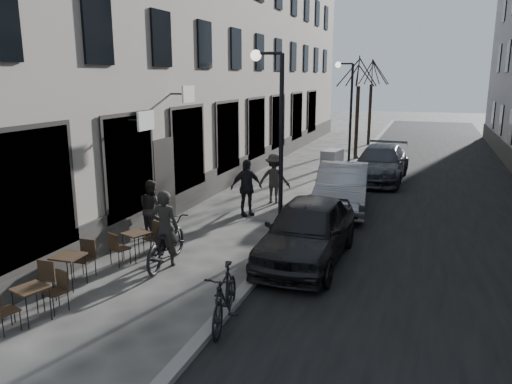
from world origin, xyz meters
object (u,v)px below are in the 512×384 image
Objects in this scene: car_mid at (342,187)px; streetlamp_near at (275,126)px; bicycle at (166,242)px; moped at (225,297)px; pedestrian_near at (152,208)px; bistro_set_b at (69,268)px; utility_cabinet at (332,170)px; pedestrian_far at (246,188)px; car_near at (307,230)px; tree_far at (372,72)px; pedestrian_mid at (274,179)px; bistro_set_a at (32,301)px; tree_near at (359,71)px; car_far at (380,163)px; bistro_set_c at (137,243)px; streetlamp_far at (348,103)px.

streetlamp_near is at bearing -112.14° from car_mid.
streetlamp_near is at bearing -135.17° from bicycle.
pedestrian_near is at bearing 123.77° from moped.
utility_cabinet is (3.56, 11.15, 0.37)m from bistro_set_b.
pedestrian_near is at bearing -165.19° from pedestrian_far.
car_near is (0.90, -7.95, -0.03)m from utility_cabinet.
car_near is 2.47× the size of moped.
tree_far is at bearing 81.21° from moped.
car_mid is (1.10, -16.97, -3.90)m from tree_far.
utility_cabinet reaches higher than bistro_set_b.
car_mid is at bearing 171.90° from pedestrian_mid.
utility_cabinet reaches higher than bistro_set_a.
bistro_set_b is (-3.36, -25.27, -4.23)m from tree_far.
moped is (0.25, -11.64, -0.25)m from utility_cabinet.
car_near is (3.14, 1.37, 0.21)m from bicycle.
bicycle reaches higher than bistro_set_b.
bistro_set_a is at bearing -94.11° from utility_cabinet.
utility_cabinet is (0.20, -14.12, -3.86)m from tree_far.
tree_near is 1.11× the size of car_far.
bistro_set_c is 4.81m from pedestrian_far.
bicycle is 4.75m from pedestrian_far.
car_mid is at bearing -95.28° from car_far.
car_mid is at bearing 73.78° from streetlamp_near.
car_mid is at bearing 83.94° from bistro_set_a.
streetlamp_near is 2.38× the size of bicycle.
tree_far reaches higher than bistro_set_a.
tree_far reaches higher than streetlamp_near.
moped is at bearing -88.22° from streetlamp_far.
bistro_set_c is at bearing -140.55° from streetlamp_near.
utility_cabinet is (3.11, 9.22, 0.39)m from bistro_set_c.
pedestrian_mid reaches higher than bistro_set_c.
streetlamp_near is at bearing 49.97° from bistro_set_b.
pedestrian_near is (-3.50, -21.60, -3.85)m from tree_far.
tree_near reaches higher than bistro_set_b.
pedestrian_far is (1.25, 8.07, 0.52)m from bistro_set_a.
bistro_set_a is 0.86× the size of pedestrian_near.
car_far is at bearing -71.69° from tree_near.
car_mid is (1.10, -10.97, -3.90)m from tree_near.
streetlamp_far is 3.17× the size of utility_cabinet.
car_far is (3.56, 7.14, -0.18)m from pedestrian_far.
tree_near is 7.06m from car_far.
tree_near is at bearing -72.80° from pedestrian_near.
moped is (1.80, -8.92, -0.33)m from pedestrian_mid.
pedestrian_mid is at bearing 74.15° from bistro_set_b.
tree_near is 4.11× the size of bistro_set_a.
tree_near is at bearing 110.88° from car_far.
tree_far is 14.64m from utility_cabinet.
bistro_set_a is 13.06m from utility_cabinet.
streetlamp_far reaches higher than moped.
tree_far is 3.55× the size of utility_cabinet.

